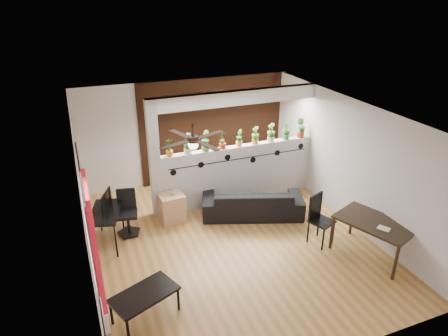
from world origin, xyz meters
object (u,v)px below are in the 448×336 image
ceiling_fan (193,141)px  potted_plant_0 (169,146)px  potted_plant_1 (187,143)px  cube_shelf (172,208)px  folding_chair (318,215)px  computer_desk (106,214)px  coffee_table (144,296)px  potted_plant_3 (222,139)px  potted_plant_8 (301,127)px  sofa (253,202)px  dining_table (374,225)px  cup (173,193)px  potted_plant_7 (286,130)px  office_chair (128,215)px  potted_plant_2 (205,140)px  potted_plant_6 (271,132)px  potted_plant_5 (255,135)px  potted_plant_4 (239,137)px

ceiling_fan → potted_plant_0: 1.95m
potted_plant_1 → cube_shelf: potted_plant_1 is taller
potted_plant_0 → folding_chair: size_ratio=0.40×
computer_desk → coffee_table: (0.29, -2.17, -0.25)m
potted_plant_3 → computer_desk: size_ratio=0.38×
potted_plant_8 → coffee_table: size_ratio=0.41×
sofa → dining_table: bearing=143.9°
cup → potted_plant_7: bearing=6.9°
cup → dining_table: (3.08, -2.52, -0.01)m
office_chair → folding_chair: folding_chair is taller
potted_plant_2 → potted_plant_7: potted_plant_2 is taller
potted_plant_6 → potted_plant_7: potted_plant_6 is taller
potted_plant_8 → coffee_table: potted_plant_8 is taller
computer_desk → coffee_table: size_ratio=1.00×
potted_plant_5 → cup: size_ratio=3.60×
potted_plant_0 → potted_plant_3: 1.19m
sofa → coffee_table: sofa is taller
potted_plant_2 → potted_plant_3: bearing=0.0°
cup → folding_chair: 2.98m
potted_plant_4 → potted_plant_7: bearing=-0.0°
potted_plant_3 → sofa: (0.42, -0.73, -1.27)m
potted_plant_0 → potted_plant_7: (2.77, -0.00, 0.00)m
potted_plant_0 → potted_plant_2: potted_plant_2 is taller
coffee_table → dining_table: bearing=0.3°
potted_plant_5 → folding_chair: 2.36m
potted_plant_3 → folding_chair: 2.60m
potted_plant_0 → potted_plant_2: (0.79, 0.00, 0.03)m
folding_chair → computer_desk: bearing=159.7°
ceiling_fan → potted_plant_2: 2.10m
cup → office_chair: 1.03m
potted_plant_3 → computer_desk: bearing=-165.0°
potted_plant_3 → cube_shelf: 1.84m
potted_plant_3 → office_chair: size_ratio=0.46×
ceiling_fan → office_chair: (-1.02, 1.32, -1.91)m
potted_plant_4 → folding_chair: size_ratio=0.38×
potted_plant_7 → potted_plant_1: bearing=180.0°
potted_plant_8 → dining_table: (-0.13, -2.86, -0.94)m
potted_plant_5 → office_chair: 3.27m
ceiling_fan → potted_plant_5: 2.79m
potted_plant_7 → cube_shelf: 3.15m
potted_plant_0 → potted_plant_5: bearing=0.0°
potted_plant_3 → cup: size_ratio=3.74×
office_chair → dining_table: office_chair is taller
potted_plant_8 → cube_shelf: 3.52m
potted_plant_3 → potted_plant_2: bearing=180.0°
ceiling_fan → potted_plant_2: (0.81, 1.80, -0.72)m
sofa → computer_desk: 3.09m
ceiling_fan → potted_plant_4: bearing=48.4°
computer_desk → potted_plant_6: bearing=10.5°
potted_plant_0 → cube_shelf: (-0.10, -0.34, -1.26)m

